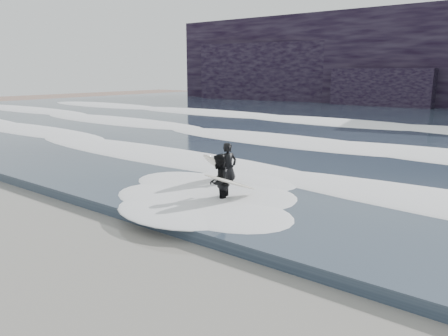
% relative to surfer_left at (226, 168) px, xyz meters
% --- Properties ---
extents(ground, '(120.00, 120.00, 0.00)m').
position_rel_surfer_left_xyz_m(ground, '(1.03, -6.68, -0.81)').
color(ground, '#885F4E').
rests_on(ground, ground).
extents(sea, '(90.00, 52.00, 0.30)m').
position_rel_surfer_left_xyz_m(sea, '(1.03, 22.32, -0.66)').
color(sea, '#2D3949').
rests_on(sea, ground).
extents(foam_near, '(60.00, 3.20, 0.20)m').
position_rel_surfer_left_xyz_m(foam_near, '(1.03, 2.32, -0.41)').
color(foam_near, white).
rests_on(foam_near, sea).
extents(foam_mid, '(60.00, 4.00, 0.24)m').
position_rel_surfer_left_xyz_m(foam_mid, '(1.03, 9.32, -0.39)').
color(foam_mid, white).
rests_on(foam_mid, sea).
extents(foam_far, '(60.00, 4.80, 0.30)m').
position_rel_surfer_left_xyz_m(foam_far, '(1.03, 18.32, -0.36)').
color(foam_far, white).
rests_on(foam_far, sea).
extents(surfer_left, '(1.03, 1.79, 1.61)m').
position_rel_surfer_left_xyz_m(surfer_left, '(0.00, 0.00, 0.00)').
color(surfer_left, black).
rests_on(surfer_left, ground).
extents(surfer_right, '(1.30, 1.85, 1.56)m').
position_rel_surfer_left_xyz_m(surfer_right, '(0.89, -1.42, -0.02)').
color(surfer_right, black).
rests_on(surfer_right, ground).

